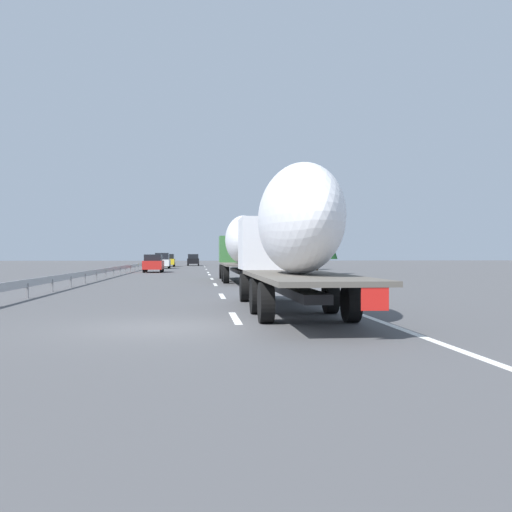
# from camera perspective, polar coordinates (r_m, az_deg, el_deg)

# --- Properties ---
(ground_plane) EXTENTS (260.00, 260.00, 0.00)m
(ground_plane) POSITION_cam_1_polar(r_m,az_deg,el_deg) (54.40, -6.38, -1.73)
(ground_plane) COLOR #4C4C4F
(lane_stripe_0) EXTENTS (3.20, 0.20, 0.01)m
(lane_stripe_0) POSITION_cam_1_polar(r_m,az_deg,el_deg) (16.49, -2.00, -5.90)
(lane_stripe_0) COLOR white
(lane_stripe_0) RESTS_ON ground_plane
(lane_stripe_1) EXTENTS (3.20, 0.20, 0.01)m
(lane_stripe_1) POSITION_cam_1_polar(r_m,az_deg,el_deg) (25.25, -3.24, -3.82)
(lane_stripe_1) COLOR white
(lane_stripe_1) RESTS_ON ground_plane
(lane_stripe_2) EXTENTS (3.20, 0.20, 0.01)m
(lane_stripe_2) POSITION_cam_1_polar(r_m,az_deg,el_deg) (35.06, -3.89, -2.72)
(lane_stripe_2) COLOR white
(lane_stripe_2) RESTS_ON ground_plane
(lane_stripe_3) EXTENTS (3.20, 0.20, 0.01)m
(lane_stripe_3) POSITION_cam_1_polar(r_m,az_deg,el_deg) (43.52, -4.21, -2.17)
(lane_stripe_3) COLOR white
(lane_stripe_3) RESTS_ON ground_plane
(lane_stripe_4) EXTENTS (3.20, 0.20, 0.01)m
(lane_stripe_4) POSITION_cam_1_polar(r_m,az_deg,el_deg) (52.85, -4.45, -1.77)
(lane_stripe_4) COLOR white
(lane_stripe_4) RESTS_ON ground_plane
(lane_stripe_5) EXTENTS (3.20, 0.20, 0.01)m
(lane_stripe_5) POSITION_cam_1_polar(r_m,az_deg,el_deg) (59.74, -4.58, -1.56)
(lane_stripe_5) COLOR white
(lane_stripe_5) RESTS_ON ground_plane
(lane_stripe_6) EXTENTS (3.20, 0.20, 0.01)m
(lane_stripe_6) POSITION_cam_1_polar(r_m,az_deg,el_deg) (72.79, -4.75, -1.26)
(lane_stripe_6) COLOR white
(lane_stripe_6) RESTS_ON ground_plane
(lane_stripe_7) EXTENTS (3.20, 0.20, 0.01)m
(lane_stripe_7) POSITION_cam_1_polar(r_m,az_deg,el_deg) (86.40, -4.88, -1.05)
(lane_stripe_7) COLOR white
(lane_stripe_7) RESTS_ON ground_plane
(lane_stripe_8) EXTENTS (3.20, 0.20, 0.01)m
(lane_stripe_8) POSITION_cam_1_polar(r_m,az_deg,el_deg) (95.61, -4.94, -0.94)
(lane_stripe_8) COLOR white
(lane_stripe_8) RESTS_ON ground_plane
(edge_line_right) EXTENTS (110.00, 0.20, 0.01)m
(edge_line_right) POSITION_cam_1_polar(r_m,az_deg,el_deg) (59.58, -1.01, -1.56)
(edge_line_right) COLOR white
(edge_line_right) RESTS_ON ground_plane
(truck_lead) EXTENTS (13.29, 2.55, 4.19)m
(truck_lead) POSITION_cam_1_polar(r_m,az_deg,el_deg) (38.73, -1.38, 1.11)
(truck_lead) COLOR #387038
(truck_lead) RESTS_ON ground_plane
(truck_trailing) EXTENTS (13.00, 2.55, 4.26)m
(truck_trailing) POSITION_cam_1_polar(r_m,az_deg,el_deg) (17.97, 3.47, 2.30)
(truck_trailing) COLOR silver
(truck_trailing) RESTS_ON ground_plane
(car_white_van) EXTENTS (4.49, 1.91, 1.99)m
(car_white_van) POSITION_cam_1_polar(r_m,az_deg,el_deg) (77.55, -8.89, -0.45)
(car_white_van) COLOR white
(car_white_van) RESTS_ON ground_plane
(car_yellow_coupe) EXTENTS (4.20, 1.89, 1.88)m
(car_yellow_coupe) POSITION_cam_1_polar(r_m,az_deg,el_deg) (89.74, -8.33, -0.41)
(car_yellow_coupe) COLOR gold
(car_yellow_coupe) RESTS_ON ground_plane
(car_red_compact) EXTENTS (4.54, 1.88, 1.78)m
(car_red_compact) POSITION_cam_1_polar(r_m,az_deg,el_deg) (60.49, -9.72, -0.68)
(car_red_compact) COLOR red
(car_red_compact) RESTS_ON ground_plane
(car_black_suv) EXTENTS (4.65, 1.91, 1.87)m
(car_black_suv) POSITION_cam_1_polar(r_m,az_deg,el_deg) (97.82, -5.99, -0.36)
(car_black_suv) COLOR black
(car_black_suv) RESTS_ON ground_plane
(road_sign) EXTENTS (0.10, 0.90, 3.23)m
(road_sign) POSITION_cam_1_polar(r_m,az_deg,el_deg) (60.59, 0.05, 0.57)
(road_sign) COLOR gray
(road_sign) RESTS_ON ground_plane
(tree_0) EXTENTS (3.95, 3.95, 5.62)m
(tree_0) POSITION_cam_1_polar(r_m,az_deg,el_deg) (93.53, 2.03, 1.34)
(tree_0) COLOR #472D19
(tree_0) RESTS_ON ground_plane
(tree_1) EXTENTS (3.90, 3.90, 6.36)m
(tree_1) POSITION_cam_1_polar(r_m,az_deg,el_deg) (70.60, 4.65, 1.93)
(tree_1) COLOR #472D19
(tree_1) RESTS_ON ground_plane
(tree_2) EXTENTS (2.45, 2.45, 7.54)m
(tree_2) POSITION_cam_1_polar(r_m,az_deg,el_deg) (91.16, 1.24, 1.92)
(tree_2) COLOR #472D19
(tree_2) RESTS_ON ground_plane
(tree_3) EXTENTS (3.04, 3.04, 6.31)m
(tree_3) POSITION_cam_1_polar(r_m,az_deg,el_deg) (85.86, 0.41, 1.62)
(tree_3) COLOR #472D19
(tree_3) RESTS_ON ground_plane
(tree_4) EXTENTS (3.70, 3.70, 7.00)m
(tree_4) POSITION_cam_1_polar(r_m,az_deg,el_deg) (53.43, 5.78, 2.73)
(tree_4) COLOR #472D19
(tree_4) RESTS_ON ground_plane
(guardrail_median) EXTENTS (94.00, 0.10, 0.76)m
(guardrail_median) POSITION_cam_1_polar(r_m,az_deg,el_deg) (57.78, -12.30, -1.05)
(guardrail_median) COLOR #9EA0A5
(guardrail_median) RESTS_ON ground_plane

